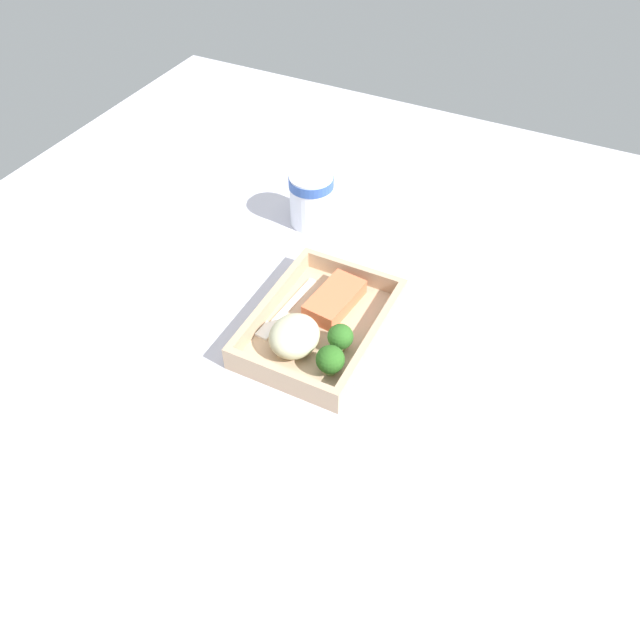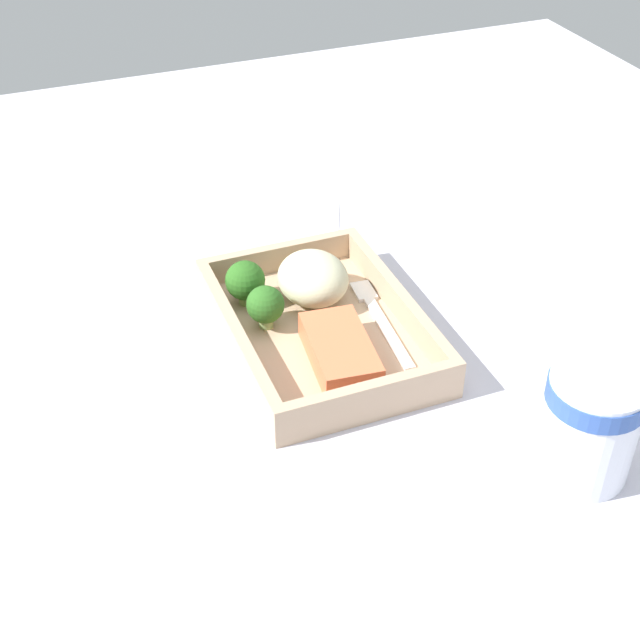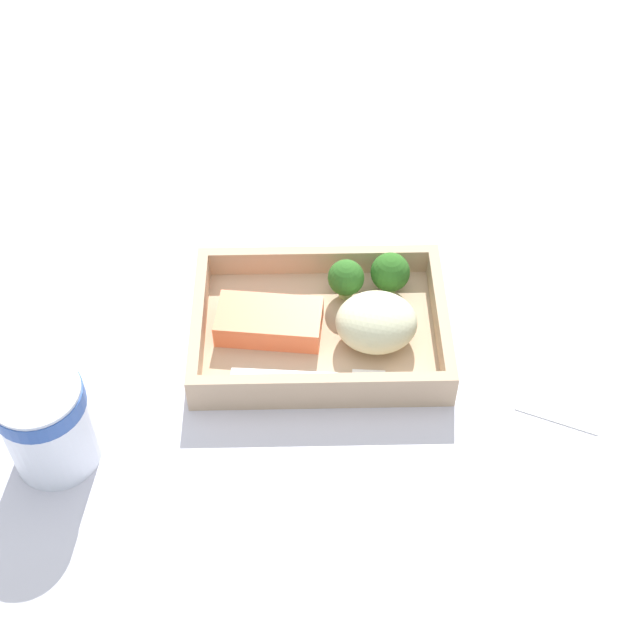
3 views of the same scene
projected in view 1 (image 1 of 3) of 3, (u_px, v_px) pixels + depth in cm
name	position (u px, v px, depth cm)	size (l,w,h in cm)	color
ground_plane	(320.00, 336.00, 101.44)	(160.00, 160.00, 2.00)	silver
takeout_tray	(320.00, 329.00, 100.29)	(26.91, 19.20, 1.20)	tan
tray_rim	(320.00, 320.00, 98.75)	(26.91, 19.20, 3.11)	tan
salmon_fillet	(336.00, 300.00, 102.21)	(11.09, 5.79, 2.74)	#F07247
mashed_potatoes	(294.00, 336.00, 94.76)	(8.56, 7.60, 5.35)	beige
broccoli_floret_1	(340.00, 337.00, 94.56)	(4.01, 4.01, 4.82)	#83A45F
broccoli_floret_2	(330.00, 360.00, 91.25)	(4.33, 4.33, 5.07)	#7DA059
fork	(284.00, 311.00, 101.97)	(15.88, 2.89, 0.44)	white
paper_cup	(311.00, 197.00, 117.13)	(8.40, 8.40, 10.41)	white
receipt_slip	(203.00, 444.00, 85.65)	(8.40, 15.26, 0.24)	white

